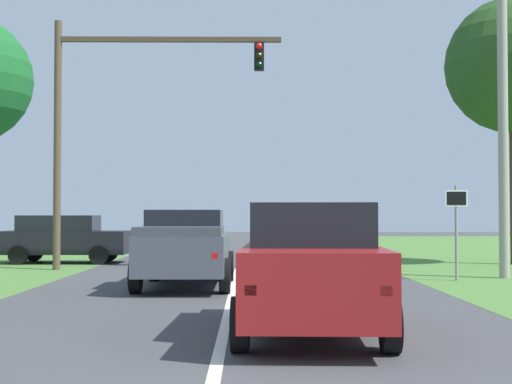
{
  "coord_description": "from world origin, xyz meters",
  "views": [
    {
      "loc": [
        0.38,
        -5.33,
        1.77
      ],
      "look_at": [
        0.6,
        17.74,
        2.47
      ],
      "focal_mm": 52.41,
      "sensor_mm": 36.0,
      "label": 1
    }
  ],
  "objects_px": {
    "keep_moving_sign": "(456,220)",
    "utility_pole_right": "(503,124)",
    "red_suv_near": "(310,265)",
    "crossing_suv_far": "(64,238)",
    "traffic_light": "(115,106)",
    "pickup_truck_lead": "(186,247)"
  },
  "relations": [
    {
      "from": "traffic_light",
      "to": "utility_pole_right",
      "type": "distance_m",
      "value": 11.96
    },
    {
      "from": "utility_pole_right",
      "to": "keep_moving_sign",
      "type": "bearing_deg",
      "value": -153.2
    },
    {
      "from": "keep_moving_sign",
      "to": "utility_pole_right",
      "type": "height_order",
      "value": "utility_pole_right"
    },
    {
      "from": "keep_moving_sign",
      "to": "traffic_light",
      "type": "bearing_deg",
      "value": 157.7
    },
    {
      "from": "red_suv_near",
      "to": "utility_pole_right",
      "type": "relative_size",
      "value": 0.58
    },
    {
      "from": "red_suv_near",
      "to": "traffic_light",
      "type": "bearing_deg",
      "value": 112.21
    },
    {
      "from": "traffic_light",
      "to": "crossing_suv_far",
      "type": "xyz_separation_m",
      "value": [
        -2.46,
        3.42,
        -4.36
      ]
    },
    {
      "from": "crossing_suv_far",
      "to": "traffic_light",
      "type": "bearing_deg",
      "value": -54.3
    },
    {
      "from": "pickup_truck_lead",
      "to": "keep_moving_sign",
      "type": "height_order",
      "value": "keep_moving_sign"
    },
    {
      "from": "traffic_light",
      "to": "crossing_suv_far",
      "type": "relative_size",
      "value": 1.75
    },
    {
      "from": "pickup_truck_lead",
      "to": "crossing_suv_far",
      "type": "bearing_deg",
      "value": 119.82
    },
    {
      "from": "red_suv_near",
      "to": "crossing_suv_far",
      "type": "relative_size",
      "value": 1.08
    },
    {
      "from": "keep_moving_sign",
      "to": "crossing_suv_far",
      "type": "xyz_separation_m",
      "value": [
        -12.37,
        7.49,
        -0.72
      ]
    },
    {
      "from": "red_suv_near",
      "to": "traffic_light",
      "type": "distance_m",
      "value": 14.54
    },
    {
      "from": "red_suv_near",
      "to": "traffic_light",
      "type": "height_order",
      "value": "traffic_light"
    },
    {
      "from": "crossing_suv_far",
      "to": "utility_pole_right",
      "type": "bearing_deg",
      "value": -25.72
    },
    {
      "from": "traffic_light",
      "to": "crossing_suv_far",
      "type": "distance_m",
      "value": 6.07
    },
    {
      "from": "pickup_truck_lead",
      "to": "traffic_light",
      "type": "height_order",
      "value": "traffic_light"
    },
    {
      "from": "red_suv_near",
      "to": "pickup_truck_lead",
      "type": "relative_size",
      "value": 0.96
    },
    {
      "from": "utility_pole_right",
      "to": "traffic_light",
      "type": "bearing_deg",
      "value": 164.03
    },
    {
      "from": "red_suv_near",
      "to": "utility_pole_right",
      "type": "height_order",
      "value": "utility_pole_right"
    },
    {
      "from": "pickup_truck_lead",
      "to": "utility_pole_right",
      "type": "height_order",
      "value": "utility_pole_right"
    }
  ]
}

